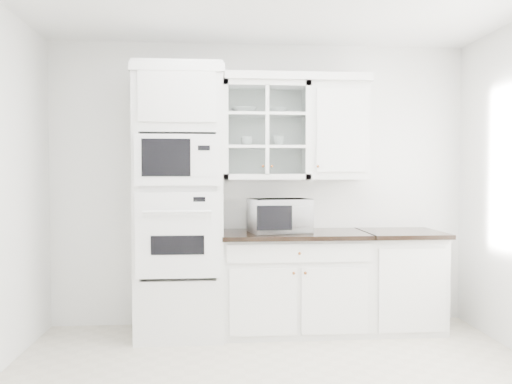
{
  "coord_description": "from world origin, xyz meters",
  "views": [
    {
      "loc": [
        -0.41,
        -3.07,
        1.44
      ],
      "look_at": [
        -0.1,
        1.05,
        1.3
      ],
      "focal_mm": 35.0,
      "sensor_mm": 36.0,
      "label": 1
    }
  ],
  "objects": [
    {
      "name": "countertop_microwave",
      "position": [
        0.14,
        1.43,
        1.07
      ],
      "size": [
        0.6,
        0.53,
        0.3
      ],
      "primitive_type": "imported",
      "rotation": [
        0.0,
        0.0,
        3.33
      ],
      "color": "white",
      "rests_on": "base_cabinet_run"
    },
    {
      "name": "extra_base_cabinet",
      "position": [
        1.28,
        1.45,
        0.46
      ],
      "size": [
        0.72,
        0.67,
        0.92
      ],
      "color": "silver",
      "rests_on": "ground"
    },
    {
      "name": "oven_column",
      "position": [
        -0.75,
        1.42,
        1.2
      ],
      "size": [
        0.76,
        0.68,
        2.4
      ],
      "color": "silver",
      "rests_on": "ground"
    },
    {
      "name": "bowl_a",
      "position": [
        -0.17,
        1.6,
        2.04
      ],
      "size": [
        0.26,
        0.26,
        0.06
      ],
      "primitive_type": "imported",
      "rotation": [
        0.0,
        0.0,
        0.08
      ],
      "color": "white",
      "rests_on": "upper_cabinet_glass"
    },
    {
      "name": "cup_b",
      "position": [
        0.16,
        1.58,
        1.76
      ],
      "size": [
        0.11,
        0.11,
        0.1
      ],
      "primitive_type": "imported",
      "rotation": [
        0.0,
        0.0,
        0.01
      ],
      "color": "white",
      "rests_on": "upper_cabinet_glass"
    },
    {
      "name": "upper_cabinet_solid",
      "position": [
        0.71,
        1.58,
        1.85
      ],
      "size": [
        0.55,
        0.33,
        0.9
      ],
      "primitive_type": "cube",
      "color": "silver",
      "rests_on": "room_shell"
    },
    {
      "name": "cup_a",
      "position": [
        -0.15,
        1.57,
        1.75
      ],
      "size": [
        0.11,
        0.11,
        0.09
      ],
      "primitive_type": "imported",
      "rotation": [
        0.0,
        0.0,
        -0.06
      ],
      "color": "white",
      "rests_on": "upper_cabinet_glass"
    },
    {
      "name": "bowl_b",
      "position": [
        0.15,
        1.6,
        2.04
      ],
      "size": [
        0.2,
        0.2,
        0.06
      ],
      "primitive_type": "imported",
      "rotation": [
        0.0,
        0.0,
        -0.12
      ],
      "color": "white",
      "rests_on": "upper_cabinet_glass"
    },
    {
      "name": "upper_cabinet_glass",
      "position": [
        0.03,
        1.58,
        1.85
      ],
      "size": [
        0.8,
        0.33,
        0.9
      ],
      "color": "silver",
      "rests_on": "room_shell"
    },
    {
      "name": "room_shell",
      "position": [
        0.0,
        0.43,
        1.78
      ],
      "size": [
        4.0,
        3.5,
        2.7
      ],
      "color": "white",
      "rests_on": "ground"
    },
    {
      "name": "crown_molding",
      "position": [
        -0.07,
        1.56,
        2.33
      ],
      "size": [
        2.14,
        0.38,
        0.07
      ],
      "primitive_type": "cube",
      "color": "white",
      "rests_on": "room_shell"
    },
    {
      "name": "base_cabinet_run",
      "position": [
        0.28,
        1.45,
        0.46
      ],
      "size": [
        1.32,
        0.67,
        0.92
      ],
      "color": "silver",
      "rests_on": "ground"
    }
  ]
}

